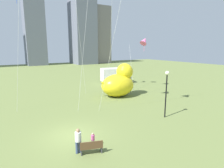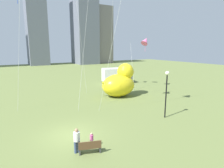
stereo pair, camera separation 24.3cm
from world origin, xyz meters
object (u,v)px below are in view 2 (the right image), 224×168
Objects in this scene: person_child at (92,139)px; kite_pink at (145,41)px; giant_inflatable_duck at (120,82)px; box_truck at (116,76)px; lamppost at (167,85)px; park_bench at (90,147)px; person_adult at (77,139)px.

kite_pink reaches higher than person_child.
box_truck is (4.63, 8.44, -0.50)m from giant_inflatable_duck.
kite_pink is (15.05, 12.57, 7.15)m from person_child.
person_child is 0.17× the size of box_truck.
box_truck is 9.00m from kite_pink.
lamppost is at bearing -93.53° from giant_inflatable_duck.
box_truck reaches higher than park_bench.
lamppost is 0.53× the size of kite_pink.
person_adult is 24.04m from box_truck.
park_bench is at bearing -166.47° from lamppost.
person_adult is 0.28× the size of box_truck.
lamppost reaches higher than person_child.
kite_pink is (1.53, -6.28, 6.27)m from box_truck.
lamppost is (-0.56, -9.04, 1.25)m from giant_inflatable_duck.
park_bench is 0.96m from person_adult.
lamppost is at bearing -106.52° from box_truck.
person_child is 20.88m from kite_pink.
lamppost is (9.45, 1.58, 2.27)m from person_adult.
person_adult is at bearing -141.68° from kite_pink.
person_child is at bearing 10.37° from person_adult.
park_bench is 9.45m from lamppost.
box_truck is (13.98, 19.60, 0.97)m from park_bench.
kite_pink is at bearing 19.36° from giant_inflatable_duck.
box_truck is (13.52, 18.85, 0.88)m from person_child.
giant_inflatable_duck is at bearing 50.02° from park_bench.
person_child is (1.12, 0.20, -0.36)m from person_adult.
park_bench is 1.51× the size of person_child.
park_bench is 14.63m from giant_inflatable_duck.
lamppost is 18.32m from box_truck.
person_child is at bearing -130.52° from giant_inflatable_duck.
giant_inflatable_duck is at bearing -118.73° from box_truck.
giant_inflatable_duck reaches higher than park_bench.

